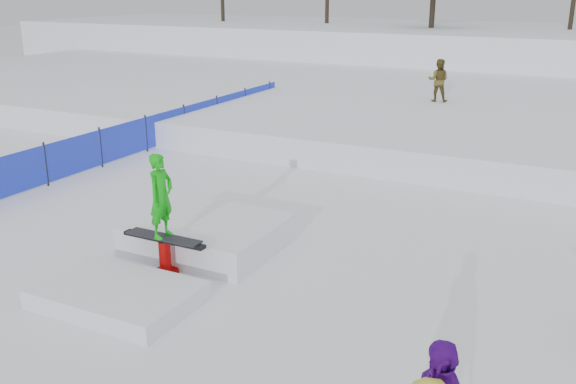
% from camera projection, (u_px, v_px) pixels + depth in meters
% --- Properties ---
extents(ground, '(120.00, 120.00, 0.00)m').
position_uv_depth(ground, '(206.00, 285.00, 10.54)').
color(ground, white).
extents(snow_berm, '(60.00, 14.00, 2.40)m').
position_uv_depth(snow_berm, '(508.00, 51.00, 35.61)').
color(snow_berm, white).
rests_on(snow_berm, ground).
extents(snow_midrise, '(50.00, 18.00, 0.80)m').
position_uv_depth(snow_midrise, '(445.00, 105.00, 23.98)').
color(snow_midrise, white).
rests_on(snow_midrise, ground).
extents(safety_fence, '(0.05, 16.00, 1.10)m').
position_uv_depth(safety_fence, '(146.00, 133.00, 18.76)').
color(safety_fence, blue).
rests_on(safety_fence, ground).
extents(walker_olive, '(0.78, 0.65, 1.47)m').
position_uv_depth(walker_olive, '(438.00, 80.00, 22.24)').
color(walker_olive, brown).
rests_on(walker_olive, snow_midrise).
extents(jib_rail_feature, '(2.60, 4.40, 2.11)m').
position_uv_depth(jib_rail_feature, '(185.00, 246.00, 11.33)').
color(jib_rail_feature, white).
rests_on(jib_rail_feature, ground).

